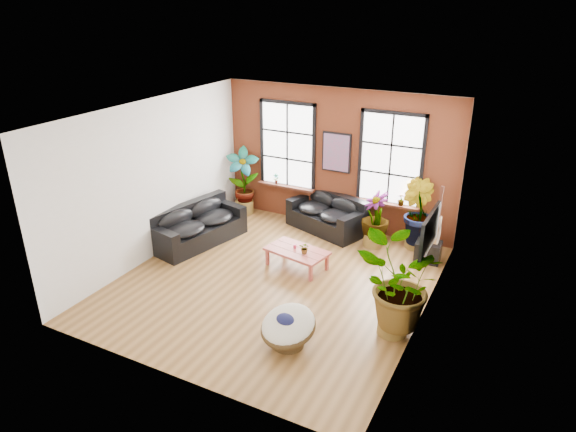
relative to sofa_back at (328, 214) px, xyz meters
name	(u,v)px	position (x,y,z in m)	size (l,w,h in m)	color
room	(277,201)	(0.05, -2.76, 1.34)	(6.04, 6.54, 3.54)	brown
sofa_back	(328,214)	(0.00, 0.00, 0.00)	(2.17, 1.55, 0.90)	black
sofa_left	(197,226)	(-2.50, -2.09, 0.01)	(1.46, 2.48, 0.92)	black
coffee_table	(297,252)	(0.19, -2.15, -0.03)	(1.43, 0.98, 0.51)	#A8443C
papasan_chair	(288,327)	(1.26, -4.66, -0.04)	(1.16, 1.17, 0.71)	#4A351A
poster	(336,152)	(0.05, 0.27, 1.54)	(0.74, 0.06, 0.98)	black
tv_wall_unit	(432,230)	(2.99, -2.31, 1.13)	(0.13, 1.86, 1.20)	black
media_box	(428,251)	(2.65, -0.54, -0.18)	(0.56, 0.48, 0.45)	black
pot_back_left	(244,206)	(-2.44, -0.04, -0.23)	(0.63, 0.63, 0.36)	brown
pot_back_right	(415,240)	(2.23, 0.01, -0.23)	(0.63, 0.63, 0.35)	brown
pot_right_wall	(392,324)	(2.72, -3.52, -0.22)	(0.54, 0.54, 0.38)	brown
pot_mid	(373,240)	(1.32, -0.40, -0.25)	(0.50, 0.50, 0.32)	brown
floor_plant_back_left	(243,179)	(-2.45, -0.06, 0.58)	(0.88, 0.59, 1.67)	#164111
floor_plant_back_right	(417,212)	(2.20, -0.02, 0.50)	(0.83, 0.67, 1.51)	#164111
floor_plant_right_wall	(396,286)	(2.73, -3.53, 0.55)	(1.43, 1.24, 1.59)	#164111
floor_plant_mid	(375,217)	(1.34, -0.36, 0.33)	(0.67, 0.67, 1.20)	#164111
table_plant	(305,248)	(0.41, -2.22, 0.14)	(0.23, 0.20, 0.25)	#164111
sill_plant_left	(276,179)	(-1.60, 0.22, 0.63)	(0.14, 0.10, 0.27)	#164111
sill_plant_right	(401,200)	(1.75, 0.22, 0.63)	(0.15, 0.15, 0.27)	#164111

